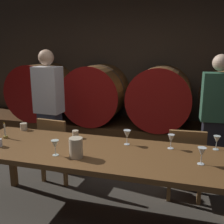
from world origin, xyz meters
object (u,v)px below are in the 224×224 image
Objects in this scene: wine_barrel_center_right at (161,97)px; cup_left at (24,127)px; chair_right at (185,160)px; candle_center at (5,134)px; pitcher at (76,148)px; wine_glass_right at (202,152)px; cup_right at (75,134)px; guest_left at (49,109)px; dining_table at (99,157)px; wine_barrel_center_left at (97,93)px; wine_glass_center at (171,139)px; wine_glass_far_right at (217,140)px; wine_barrel_far_left at (43,91)px; chair_left at (57,146)px; wine_glass_left at (127,135)px; guest_right at (215,120)px; wine_glass_far_left at (55,145)px.

wine_barrel_center_right is 12.08× the size of cup_left.
candle_center reaches higher than chair_right.
pitcher reaches higher than wine_glass_right.
guest_left is at bearing 135.12° from cup_right.
dining_table is at bearing 54.66° from pitcher.
cup_left is at bearing 160.84° from dining_table.
cup_right is at bearing -78.47° from wine_barrel_center_left.
guest_left is at bearing 89.71° from cup_left.
wine_glass_center is 1.77× the size of cup_right.
wine_glass_far_right reaches higher than dining_table.
wine_glass_far_right is 1.49m from cup_right.
candle_center is (-1.49, -2.05, -0.13)m from wine_barrel_center_right.
guest_left reaches higher than candle_center.
wine_barrel_far_left is 6.59× the size of wine_glass_right.
wine_barrel_far_left reaches higher than pitcher.
chair_left reaches higher than cup_right.
guest_left reaches higher than wine_glass_far_right.
chair_right is (1.58, -1.44, -0.47)m from wine_barrel_center_left.
chair_left is 1.19m from wine_glass_left.
wine_glass_right is at bearing -14.28° from cup_right.
wine_barrel_far_left is 1.15× the size of chair_left.
guest_left reaches higher than wine_barrel_center_right.
pitcher is 2.22× the size of cup_left.
wine_glass_far_right is (-0.06, -0.82, 0.02)m from guest_right.
guest_right reaches higher than wine_glass_far_left.
wine_barrel_center_left is 2.40m from pitcher.
dining_table is 14.83× the size of pitcher.
wine_barrel_center_left is 0.60× the size of guest_right.
guest_left is (-0.35, -1.10, -0.07)m from wine_barrel_center_left.
wine_barrel_center_right is at bearing 0.00° from wine_barrel_far_left.
wine_glass_left is at bearing -42.19° from wine_barrel_far_left.
pitcher is 0.21m from wine_glass_far_left.
wine_glass_far_left is at bearing -87.78° from cup_right.
wine_glass_center is (0.45, 0.01, -0.01)m from wine_glass_left.
wine_glass_center reaches higher than cup_right.
guest_left is 1.43m from wine_glass_far_left.
chair_left is at bearing -3.57° from chair_right.
wine_glass_center is (1.77, -0.76, -0.01)m from guest_left.
candle_center reaches higher than wine_glass_center.
chair_right is 6.17× the size of wine_glass_far_right.
chair_left is at bearing 62.75° from candle_center.
dining_table is 32.93× the size of cup_left.
dining_table is 0.30m from pitcher.
wine_glass_left reaches higher than cup_right.
wine_glass_left is at bearing 31.60° from chair_right.
candle_center is at bearing -94.16° from cup_left.
dining_table is 0.45m from wine_glass_far_left.
wine_glass_center reaches higher than wine_glass_far_right.
cup_left is at bearing 168.26° from wine_glass_right.
guest_left is 1.93m from wine_glass_center.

